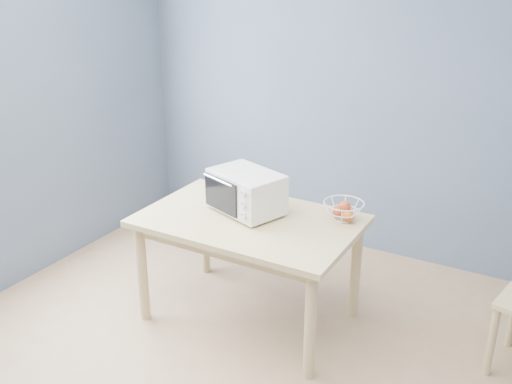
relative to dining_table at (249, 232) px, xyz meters
The scene contains 4 objects.
room 1.09m from the dining_table, 75.45° to the right, with size 4.01×4.51×2.61m.
dining_table is the anchor object (origin of this frame).
toaster_oven 0.28m from the dining_table, 135.62° to the left, with size 0.56×0.46×0.28m.
fruit_basket 0.63m from the dining_table, 27.24° to the left, with size 0.33×0.33×0.13m.
Camera 1 is at (1.49, -2.07, 2.28)m, focal length 40.00 mm.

